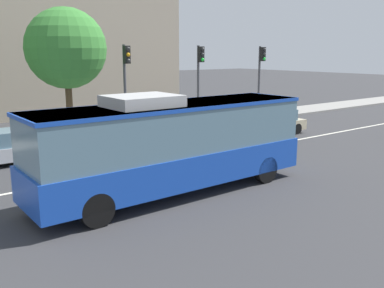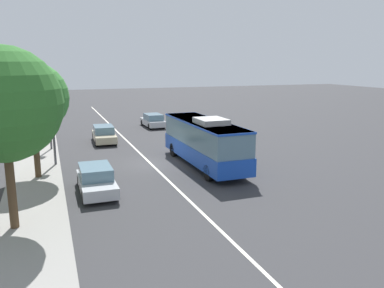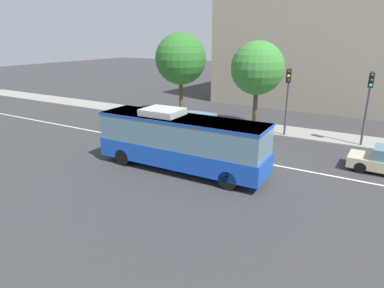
{
  "view_description": "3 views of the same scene",
  "coord_description": "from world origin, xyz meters",
  "views": [
    {
      "loc": [
        -9.79,
        -14.97,
        4.78
      ],
      "look_at": [
        -0.64,
        -2.81,
        1.49
      ],
      "focal_mm": 39.74,
      "sensor_mm": 36.0,
      "label": 1
    },
    {
      "loc": [
        -26.41,
        6.55,
        7.07
      ],
      "look_at": [
        -1.39,
        -2.63,
        1.5
      ],
      "focal_mm": 36.89,
      "sensor_mm": 36.0,
      "label": 2
    },
    {
      "loc": [
        7.59,
        -18.38,
        7.31
      ],
      "look_at": [
        -0.88,
        -3.74,
        1.81
      ],
      "focal_mm": 30.8,
      "sensor_mm": 36.0,
      "label": 3
    }
  ],
  "objects": [
    {
      "name": "street_tree_kerbside_centre",
      "position": [
        -1.3,
        7.4,
        4.96
      ],
      "size": [
        4.26,
        4.26,
        7.11
      ],
      "color": "#4C3823",
      "rests_on": "ground_plane"
    },
    {
      "name": "sidewalk_kerb",
      "position": [
        0.0,
        7.58,
        0.07
      ],
      "size": [
        80.0,
        3.12,
        0.14
      ],
      "primitive_type": "cube",
      "color": "gray",
      "rests_on": "ground_plane"
    },
    {
      "name": "traffic_light_far_corner",
      "position": [
        12.42,
        6.43,
        3.56
      ],
      "size": [
        0.32,
        0.62,
        5.2
      ],
      "rotation": [
        0.0,
        0.0,
        -1.56
      ],
      "color": "#47474C",
      "rests_on": "ground_plane"
    },
    {
      "name": "lane_centre_line",
      "position": [
        0.0,
        0.0,
        0.01
      ],
      "size": [
        76.0,
        0.16,
        0.01
      ],
      "primitive_type": "cube",
      "color": "silver",
      "rests_on": "ground_plane"
    },
    {
      "name": "ground_plane",
      "position": [
        0.0,
        0.0,
        0.0
      ],
      "size": [
        160.0,
        160.0,
        0.0
      ],
      "primitive_type": "plane",
      "color": "#333335"
    },
    {
      "name": "sedan_silver",
      "position": [
        -5.1,
        4.34,
        0.72
      ],
      "size": [
        4.5,
        1.83,
        1.46
      ],
      "rotation": [
        0.0,
        0.0,
        3.14
      ],
      "color": "#B7BABF",
      "rests_on": "ground_plane"
    },
    {
      "name": "office_block_background",
      "position": [
        1.22,
        23.18,
        6.8
      ],
      "size": [
        22.23,
        15.47,
        13.6
      ],
      "rotation": [
        0.0,
        0.0,
        -0.04
      ],
      "color": "tan",
      "rests_on": "ground_plane"
    },
    {
      "name": "sedan_beige",
      "position": [
        8.8,
        2.02,
        0.72
      ],
      "size": [
        4.56,
        1.95,
        1.46
      ],
      "rotation": [
        0.0,
        0.0,
        3.11
      ],
      "color": "#C6B793",
      "rests_on": "ground_plane"
    },
    {
      "name": "traffic_light_near_corner",
      "position": [
        1.56,
        6.17,
        3.56
      ],
      "size": [
        0.34,
        0.62,
        5.2
      ],
      "rotation": [
        0.0,
        0.0,
        -1.49
      ],
      "color": "#47474C",
      "rests_on": "ground_plane"
    },
    {
      "name": "traffic_light_mid_block",
      "position": [
        6.87,
        6.36,
        3.56
      ],
      "size": [
        0.32,
        0.62,
        5.2
      ],
      "rotation": [
        0.0,
        0.0,
        -1.56
      ],
      "color": "#47474C",
      "rests_on": "ground_plane"
    },
    {
      "name": "transit_bus",
      "position": [
        -1.85,
        -3.35,
        1.81
      ],
      "size": [
        10.03,
        2.61,
        3.46
      ],
      "rotation": [
        0.0,
        0.0,
        0.01
      ],
      "color": "#1947B7",
      "rests_on": "ground_plane"
    }
  ]
}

